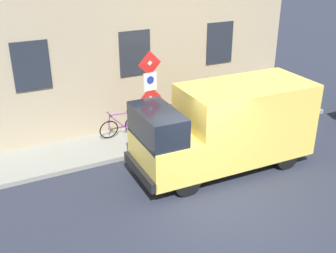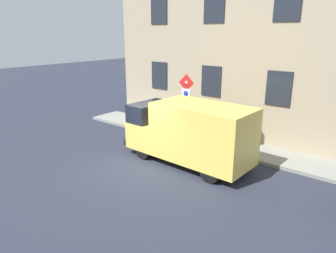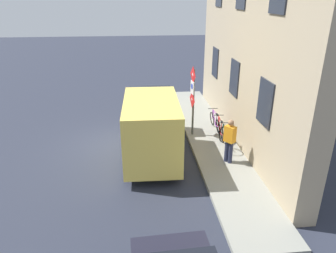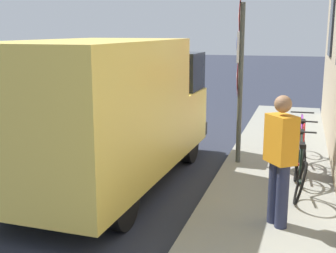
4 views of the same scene
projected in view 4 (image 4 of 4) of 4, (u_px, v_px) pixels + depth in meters
ground_plane at (71, 158)px, 9.45m from camera, size 80.00×80.00×0.00m
sidewalk_slab at (275, 173)px, 8.25m from camera, size 1.96×14.23×0.14m
sign_post_stacked at (239, 61)px, 8.29m from camera, size 0.17×0.56×3.03m
delivery_van at (111, 110)px, 7.53m from camera, size 2.15×5.38×2.50m
bicycle_black at (300, 170)px, 6.99m from camera, size 0.46×1.71×0.89m
bicycle_red at (301, 154)px, 7.86m from camera, size 0.46×1.72×0.89m
bicycle_purple at (301, 142)px, 8.72m from camera, size 0.46×1.71×0.89m
pedestrian at (280, 157)px, 5.70m from camera, size 0.45×0.48×1.72m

